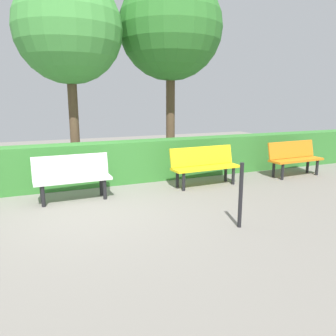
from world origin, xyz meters
name	(u,v)px	position (x,y,z in m)	size (l,w,h in m)	color
ground_plane	(89,209)	(0.00, 0.00, 0.00)	(21.15, 21.15, 0.00)	gray
bench_orange	(294,157)	(-5.23, -0.61, 0.48)	(1.47, 0.52, 0.86)	orange
bench_yellow	(204,164)	(-2.69, -0.67, 0.48)	(1.58, 0.52, 0.86)	yellow
bench_white	(72,175)	(0.17, -0.69, 0.48)	(1.43, 0.47, 0.86)	white
hedge_row	(129,162)	(-1.24, -1.64, 0.48)	(17.15, 0.56, 0.95)	#387F33
tree_near	(171,28)	(-2.88, -3.03, 3.76)	(2.79, 2.79, 5.18)	brown
tree_mid	(69,30)	(-0.20, -2.92, 3.50)	(2.55, 2.55, 4.80)	brown
railing_post_mid	(241,195)	(-1.98, 1.72, 0.50)	(0.06, 0.06, 1.00)	black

